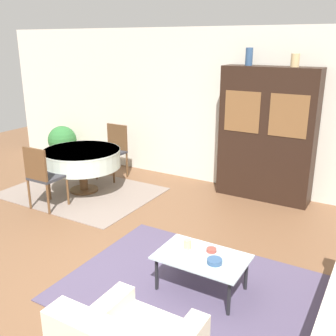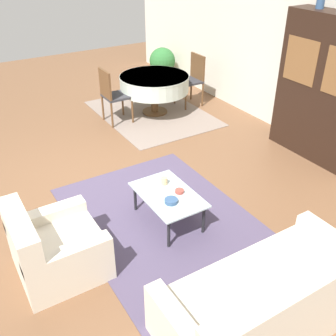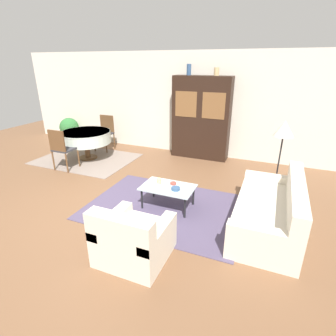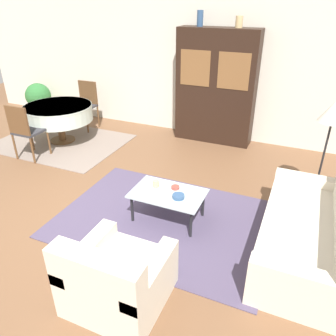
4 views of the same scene
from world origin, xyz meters
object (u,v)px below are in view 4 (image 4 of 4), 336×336
object	(u,v)px
dining_chair_far	(86,102)
bowl_small	(175,187)
couch	(311,234)
vase_short	(239,22)
display_cabinet	(216,88)
potted_plant	(38,97)
coffee_table	(168,195)
dining_chair_near	(25,129)
armchair	(116,279)
cup	(156,184)
dining_table	(59,113)
bowl	(178,196)
floor_lamp	(333,117)
vase_tall	(200,18)

from	to	relation	value
dining_chair_far	bowl_small	distance (m)	3.78
couch	vase_short	bearing A→B (deg)	29.98
display_cabinet	potted_plant	size ratio (longest dim) A/B	2.74
coffee_table	dining_chair_near	distance (m)	3.05
vase_short	armchair	bearing A→B (deg)	-89.84
display_cabinet	bowl_small	bearing A→B (deg)	-83.83
cup	vase_short	size ratio (longest dim) A/B	0.51
display_cabinet	dining_table	xyz separation A→B (m)	(-2.73, -1.30, -0.47)
potted_plant	dining_table	bearing A→B (deg)	-35.20
couch	bowl_small	bearing A→B (deg)	85.87
potted_plant	coffee_table	bearing A→B (deg)	-30.03
couch	vase_short	size ratio (longest dim) A/B	10.28
vase_short	dining_chair_far	bearing A→B (deg)	-171.94
dining_chair_near	bowl_small	bearing A→B (deg)	-9.86
bowl	vase_short	world-z (taller)	vase_short
dining_table	dining_chair_far	bearing A→B (deg)	90.00
couch	floor_lamp	distance (m)	1.59
coffee_table	vase_tall	distance (m)	3.45
display_cabinet	vase_short	distance (m)	1.19
floor_lamp	bowl_small	distance (m)	2.20
vase_short	bowl_small	bearing A→B (deg)	-90.76
bowl_small	dining_chair_near	bearing A→B (deg)	170.14
cup	bowl	size ratio (longest dim) A/B	0.64
vase_tall	floor_lamp	bearing A→B (deg)	-33.06
bowl_small	potted_plant	xyz separation A→B (m)	(-4.58, 2.49, 0.03)
dining_chair_near	display_cabinet	bearing A→B (deg)	38.43
floor_lamp	vase_tall	bearing A→B (deg)	146.94
dining_table	potted_plant	bearing A→B (deg)	144.80
couch	armchair	xyz separation A→B (m)	(-1.61, -1.41, 0.01)
bowl	potted_plant	distance (m)	5.41
dining_chair_near	vase_tall	xyz separation A→B (m)	(2.36, 2.17, 1.67)
vase_tall	potted_plant	world-z (taller)	vase_tall
bowl	vase_tall	xyz separation A→B (m)	(-0.78, 2.88, 1.82)
dining_table	vase_tall	world-z (taller)	vase_tall
armchair	display_cabinet	bearing A→B (deg)	94.58
display_cabinet	dining_table	world-z (taller)	display_cabinet
bowl_small	vase_short	distance (m)	3.23
floor_lamp	dining_table	bearing A→B (deg)	177.23
bowl	dining_chair_far	bearing A→B (deg)	142.07
dining_chair_near	dining_table	bearing A→B (deg)	90.00
couch	floor_lamp	size ratio (longest dim) A/B	1.34
dining_chair_near	dining_chair_far	world-z (taller)	same
dining_chair_far	cup	size ratio (longest dim) A/B	10.20
coffee_table	vase_tall	world-z (taller)	vase_tall
coffee_table	display_cabinet	bearing A→B (deg)	94.96
cup	bowl_small	size ratio (longest dim) A/B	0.91
vase_tall	vase_short	world-z (taller)	vase_tall
cup	bowl	distance (m)	0.39
bowl	display_cabinet	bearing A→B (deg)	98.10
floor_lamp	potted_plant	size ratio (longest dim) A/B	1.88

